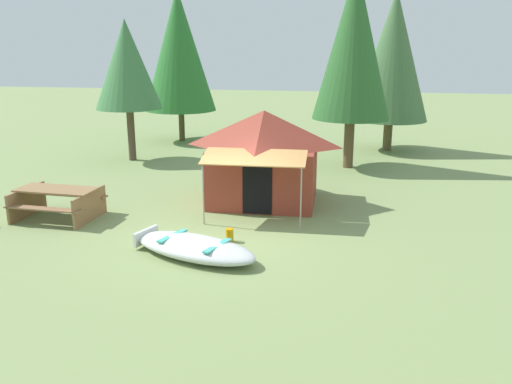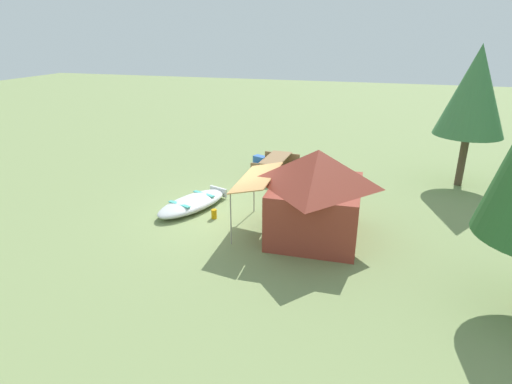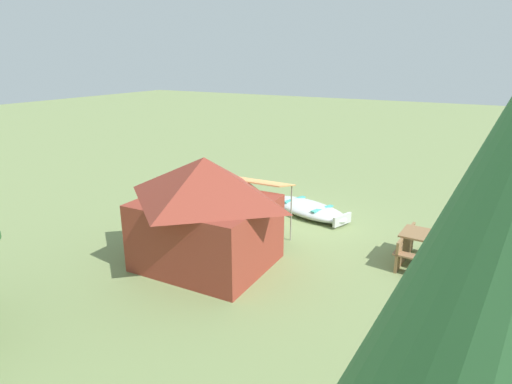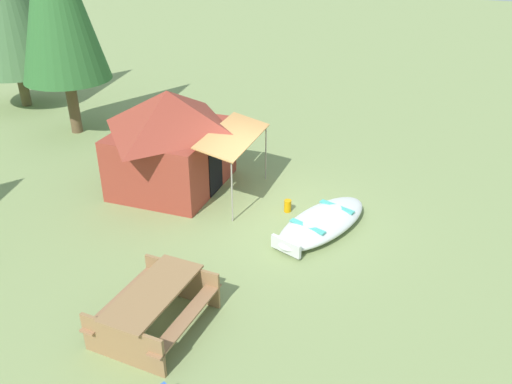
{
  "view_description": "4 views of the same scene",
  "coord_description": "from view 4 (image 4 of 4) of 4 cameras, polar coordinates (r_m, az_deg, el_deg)",
  "views": [
    {
      "loc": [
        2.85,
        -11.25,
        4.28
      ],
      "look_at": [
        0.6,
        1.23,
        0.75
      ],
      "focal_mm": 37.32,
      "sensor_mm": 36.0,
      "label": 1
    },
    {
      "loc": [
        11.55,
        4.44,
        5.56
      ],
      "look_at": [
        -0.06,
        0.98,
        0.91
      ],
      "focal_mm": 29.48,
      "sensor_mm": 36.0,
      "label": 2
    },
    {
      "loc": [
        -5.04,
        10.43,
        4.66
      ],
      "look_at": [
        0.46,
        0.69,
        1.17
      ],
      "focal_mm": 30.38,
      "sensor_mm": 36.0,
      "label": 3
    },
    {
      "loc": [
        -10.31,
        -3.61,
        6.34
      ],
      "look_at": [
        -0.37,
        0.26,
        0.73
      ],
      "focal_mm": 37.16,
      "sensor_mm": 36.0,
      "label": 4
    }
  ],
  "objects": [
    {
      "name": "beached_rowboat",
      "position": [
        12.0,
        7.11,
        -3.25
      ],
      "size": [
        3.1,
        2.06,
        0.39
      ],
      "color": "silver",
      "rests_on": "ground_plane"
    },
    {
      "name": "fuel_can",
      "position": [
        12.7,
        3.43,
        -1.5
      ],
      "size": [
        0.22,
        0.22,
        0.3
      ],
      "primitive_type": "cylinder",
      "rotation": [
        0.0,
        0.0,
        1.95
      ],
      "color": "orange",
      "rests_on": "ground_plane"
    },
    {
      "name": "picnic_table",
      "position": [
        9.3,
        -10.9,
        -11.79
      ],
      "size": [
        2.06,
        1.63,
        0.78
      ],
      "color": "olive",
      "rests_on": "ground_plane"
    },
    {
      "name": "ground_plane",
      "position": [
        12.63,
        1.69,
        -2.41
      ],
      "size": [
        80.0,
        80.0,
        0.0
      ],
      "primitive_type": "plane",
      "color": "#7D9057"
    },
    {
      "name": "canvas_cabin_tent",
      "position": [
        13.6,
        -9.18,
        5.74
      ],
      "size": [
        3.12,
        3.6,
        2.56
      ],
      "color": "maroon",
      "rests_on": "ground_plane"
    }
  ]
}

